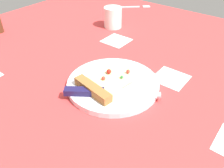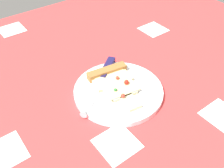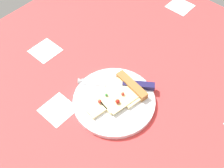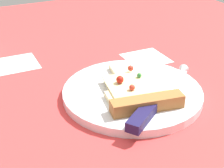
# 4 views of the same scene
# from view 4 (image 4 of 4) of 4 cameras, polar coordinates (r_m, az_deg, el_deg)

# --- Properties ---
(ground_plane) EXTENTS (1.35, 1.35, 0.03)m
(ground_plane) POSITION_cam_4_polar(r_m,az_deg,el_deg) (0.61, -5.03, -3.78)
(ground_plane) COLOR #D13838
(ground_plane) RESTS_ON ground
(plate) EXTENTS (0.25, 0.25, 0.02)m
(plate) POSITION_cam_4_polar(r_m,az_deg,el_deg) (0.60, 3.47, -1.47)
(plate) COLOR silver
(plate) RESTS_ON ground_plane
(pizza_slice) EXTENTS (0.13, 0.18, 0.03)m
(pizza_slice) POSITION_cam_4_polar(r_m,az_deg,el_deg) (0.57, 4.37, -1.37)
(pizza_slice) COLOR beige
(pizza_slice) RESTS_ON plate
(knife) EXTENTS (0.21, 0.16, 0.02)m
(knife) POSITION_cam_4_polar(r_m,az_deg,el_deg) (0.56, 7.63, -2.74)
(knife) COLOR silver
(knife) RESTS_ON plate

